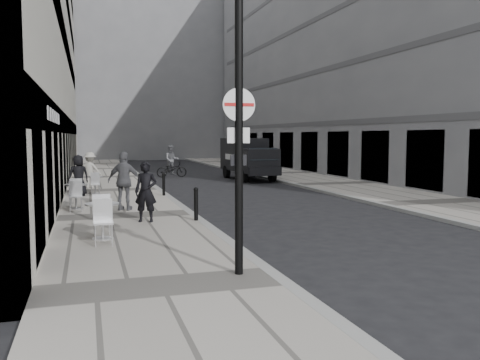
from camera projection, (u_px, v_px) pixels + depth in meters
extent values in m
plane|color=black|center=(355.00, 343.00, 6.25)|extent=(120.00, 120.00, 0.00)
cube|color=#A6A096|center=(113.00, 191.00, 22.83)|extent=(4.00, 60.00, 0.12)
cube|color=#A6A096|center=(334.00, 184.00, 26.00)|extent=(4.00, 60.00, 0.12)
cube|color=beige|center=(27.00, 15.00, 27.09)|extent=(4.00, 45.00, 18.00)
cube|color=slate|center=(359.00, 20.00, 32.78)|extent=(6.00, 45.00, 20.00)
cube|color=slate|center=(126.00, 63.00, 59.12)|extent=(24.00, 16.00, 22.00)
imported|color=black|center=(146.00, 192.00, 14.25)|extent=(0.72, 0.59, 1.71)
cylinder|color=black|center=(239.00, 179.00, 8.78)|extent=(0.09, 0.09, 3.33)
cylinder|color=white|center=(239.00, 105.00, 8.67)|extent=(0.57, 0.05, 0.57)
cube|color=#B21414|center=(239.00, 105.00, 8.65)|extent=(0.52, 0.03, 0.06)
cube|color=white|center=(238.00, 135.00, 8.74)|extent=(0.40, 0.04, 0.27)
cylinder|color=black|center=(239.00, 120.00, 8.69)|extent=(0.14, 0.14, 5.38)
cylinder|color=black|center=(196.00, 205.00, 14.52)|extent=(0.12, 0.12, 0.89)
cylinder|color=black|center=(164.00, 185.00, 20.58)|extent=(0.12, 0.12, 0.87)
cylinder|color=black|center=(244.00, 176.00, 27.60)|extent=(0.29, 0.76, 0.75)
cylinder|color=black|center=(272.00, 175.00, 28.13)|extent=(0.29, 0.76, 0.75)
cylinder|color=black|center=(227.00, 172.00, 30.62)|extent=(0.29, 0.76, 0.75)
cylinder|color=black|center=(252.00, 171.00, 31.14)|extent=(0.29, 0.76, 0.75)
cube|color=black|center=(244.00, 154.00, 30.08)|extent=(1.99, 3.44, 1.88)
cube|color=black|center=(259.00, 161.00, 27.71)|extent=(1.93, 1.75, 1.32)
cube|color=#1E2328|center=(264.00, 154.00, 27.01)|extent=(1.65, 0.38, 0.69)
imported|color=black|center=(172.00, 169.00, 31.09)|extent=(1.84, 0.65, 0.97)
imported|color=slate|center=(172.00, 160.00, 31.04)|extent=(0.89, 0.69, 1.82)
imported|color=#55555A|center=(124.00, 181.00, 16.47)|extent=(1.21, 0.88, 1.91)
imported|color=#AEAAA1|center=(90.00, 170.00, 23.49)|extent=(1.23, 0.98, 1.67)
imported|color=black|center=(79.00, 176.00, 20.33)|extent=(0.93, 0.75, 1.66)
cylinder|color=silver|center=(103.00, 238.00, 11.91)|extent=(0.49, 0.49, 0.03)
cylinder|color=silver|center=(102.00, 221.00, 11.87)|extent=(0.07, 0.07, 0.82)
cylinder|color=silver|center=(102.00, 204.00, 11.84)|extent=(0.78, 0.78, 0.03)
cylinder|color=#A6A6A9|center=(95.00, 193.00, 21.30)|extent=(0.42, 0.42, 0.03)
cylinder|color=#A6A6A9|center=(95.00, 185.00, 21.27)|extent=(0.06, 0.06, 0.70)
cylinder|color=#A6A6A9|center=(95.00, 177.00, 21.24)|extent=(0.66, 0.66, 0.03)
cylinder|color=#B2B2B4|center=(76.00, 208.00, 16.85)|extent=(0.47, 0.47, 0.03)
cylinder|color=#B2B2B4|center=(76.00, 197.00, 16.81)|extent=(0.06, 0.06, 0.79)
cylinder|color=#B2B2B4|center=(76.00, 185.00, 16.78)|extent=(0.75, 0.75, 0.03)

